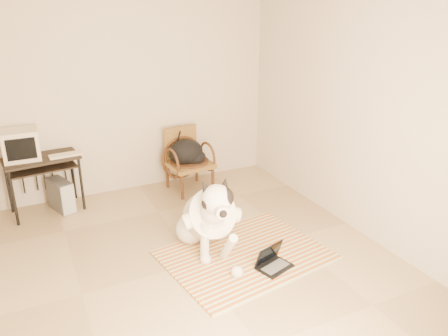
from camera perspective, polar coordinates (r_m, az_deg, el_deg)
floor at (r=4.69m, az=-3.55°, el=-12.31°), size 4.50×4.50×0.00m
wall_back at (r=6.18m, az=-11.95°, el=9.24°), size 4.50×0.00×4.50m
wall_front at (r=2.35m, az=17.62°, el=-11.64°), size 4.50×0.00×4.50m
wall_right at (r=5.16m, az=17.21°, el=6.40°), size 0.00×4.50×4.50m
rug at (r=4.80m, az=2.75°, el=-11.26°), size 1.83×1.50×0.02m
dog at (r=4.72m, az=-2.00°, el=-6.51°), size 0.65×1.38×0.99m
laptop at (r=4.59m, az=6.32°, el=-12.04°), size 0.40×0.34×0.24m
computer_desk at (r=5.93m, az=-22.68°, el=0.30°), size 0.94×0.60×0.74m
crt_monitor at (r=5.89m, az=-25.02°, el=2.79°), size 0.42×0.41×0.37m
desk_keyboard at (r=5.85m, az=-19.98°, el=1.62°), size 0.41×0.17×0.03m
pc_tower at (r=6.06m, az=-20.52°, el=-3.36°), size 0.32×0.47×0.41m
rattan_chair at (r=6.24m, az=-4.77°, el=1.09°), size 0.64×0.62×0.89m
backpack at (r=6.13m, az=-4.76°, el=1.96°), size 0.50×0.40×0.36m
sneaker_left at (r=5.78m, az=-3.08°, el=-4.90°), size 0.16×0.31×0.10m
sneaker_right at (r=5.69m, az=-1.24°, el=-5.36°), size 0.20×0.28×0.09m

